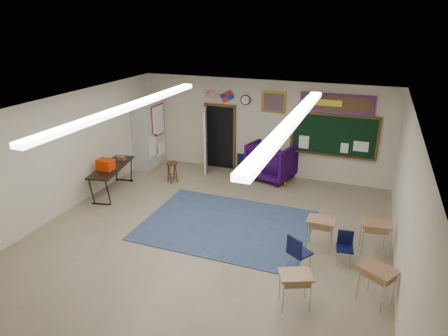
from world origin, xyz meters
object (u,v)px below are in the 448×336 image
at_px(student_desk_front_right, 374,235).
at_px(wooden_stool, 172,172).
at_px(student_desk_front_left, 320,232).
at_px(wingback_armchair, 272,160).
at_px(folding_table, 112,178).

relative_size(student_desk_front_right, wooden_stool, 1.13).
relative_size(student_desk_front_left, wooden_stool, 1.11).
distance_m(wingback_armchair, folding_table, 4.83).
bearing_deg(student_desk_front_left, wooden_stool, 156.05).
bearing_deg(wingback_armchair, folding_table, 48.27).
bearing_deg(folding_table, wingback_armchair, 21.15).
distance_m(student_desk_front_left, wooden_stool, 5.24).
bearing_deg(student_desk_front_left, student_desk_front_right, 13.33).
bearing_deg(student_desk_front_right, wooden_stool, 153.36).
bearing_deg(student_desk_front_left, folding_table, 172.05).
bearing_deg(wingback_armchair, wooden_stool, 41.50).
distance_m(student_desk_front_left, student_desk_front_right, 1.13).
height_order(student_desk_front_right, folding_table, folding_table).
xyz_separation_m(student_desk_front_left, wooden_stool, (-4.77, 2.16, -0.07)).
relative_size(wingback_armchair, wooden_stool, 2.04).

